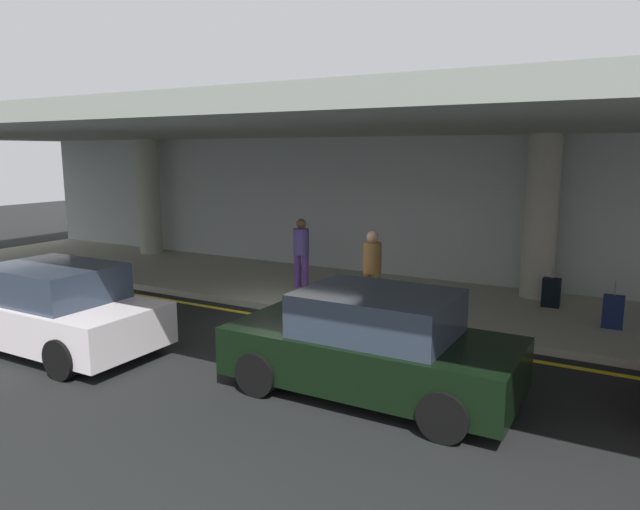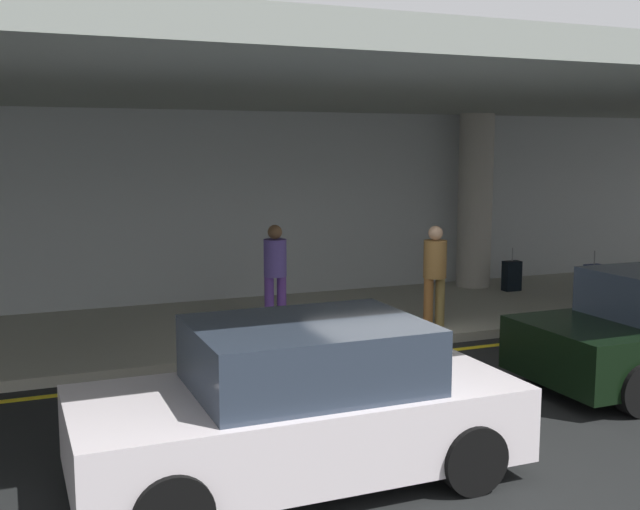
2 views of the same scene
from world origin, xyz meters
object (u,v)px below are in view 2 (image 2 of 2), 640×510
Objects in this scene: person_waiting_for_ride at (275,268)px; suitcase_upright_primary at (512,276)px; car_white at (300,406)px; traveler_with_luggage at (435,269)px; suitcase_upright_secondary at (593,280)px; support_column_left_mid at (475,201)px.

suitcase_upright_primary is at bearing 74.51° from person_waiting_for_ride.
car_white is 6.01m from traveler_with_luggage.
suitcase_upright_secondary is at bearing 32.39° from car_white.
support_column_left_mid is 2.88m from suitcase_upright_secondary.
traveler_with_luggage is 2.64m from person_waiting_for_ride.
suitcase_upright_secondary is at bearing 63.97° from person_waiting_for_ride.
car_white is at bearing -43.19° from person_waiting_for_ride.
support_column_left_mid is 2.17× the size of traveler_with_luggage.
person_waiting_for_ride is at bearing -160.11° from support_column_left_mid.
suitcase_upright_primary is (7.22, 6.62, -0.25)m from car_white.
support_column_left_mid is at bearing 46.32° from car_white.
support_column_left_mid is 10.13m from car_white.
suitcase_upright_primary is (5.55, 1.07, -0.65)m from person_waiting_for_ride.
car_white is 2.44× the size of traveler_with_luggage.
traveler_with_luggage is at bearing -173.11° from suitcase_upright_primary.
car_white is at bearing -132.54° from support_column_left_mid.
suitcase_upright_secondary is (1.23, -1.02, 0.00)m from suitcase_upright_primary.
person_waiting_for_ride reaches higher than suitcase_upright_secondary.
support_column_left_mid is 4.06× the size of suitcase_upright_primary.
suitcase_upright_secondary is at bearing -67.83° from suitcase_upright_primary.
suitcase_upright_primary is at bearing 41.39° from car_white.
suitcase_upright_primary is (0.42, -0.78, -1.51)m from support_column_left_mid.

